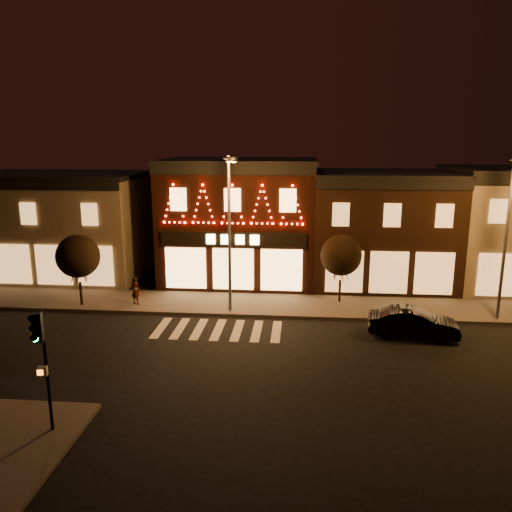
# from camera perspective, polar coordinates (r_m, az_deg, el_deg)

# --- Properties ---
(ground) EXTENTS (120.00, 120.00, 0.00)m
(ground) POSITION_cam_1_polar(r_m,az_deg,el_deg) (22.56, -6.00, -12.00)
(ground) COLOR black
(ground) RESTS_ON ground
(sidewalk_far) EXTENTS (44.00, 4.00, 0.15)m
(sidewalk_far) POSITION_cam_1_polar(r_m,az_deg,el_deg) (29.66, 0.78, -5.55)
(sidewalk_far) COLOR #47423D
(sidewalk_far) RESTS_ON ground
(building_left) EXTENTS (12.20, 8.28, 7.30)m
(building_left) POSITION_cam_1_polar(r_m,az_deg,el_deg) (38.54, -21.34, 3.38)
(building_left) COLOR #7E6E59
(building_left) RESTS_ON ground
(building_pulp) EXTENTS (10.20, 8.34, 8.30)m
(building_pulp) POSITION_cam_1_polar(r_m,az_deg,el_deg) (34.68, -1.75, 4.13)
(building_pulp) COLOR black
(building_pulp) RESTS_ON ground
(building_right_a) EXTENTS (9.20, 8.28, 7.50)m
(building_right_a) POSITION_cam_1_polar(r_m,az_deg,el_deg) (34.93, 13.95, 3.14)
(building_right_a) COLOR #331D12
(building_right_a) RESTS_ON ground
(traffic_signal_near) EXTENTS (0.35, 0.44, 4.15)m
(traffic_signal_near) POSITION_cam_1_polar(r_m,az_deg,el_deg) (17.55, -23.17, -9.60)
(traffic_signal_near) COLOR black
(traffic_signal_near) RESTS_ON sidewalk_near
(streetlamp_mid) EXTENTS (0.77, 1.97, 8.59)m
(streetlamp_mid) POSITION_cam_1_polar(r_m,az_deg,el_deg) (27.10, -3.01, 3.81)
(streetlamp_mid) COLOR #59595E
(streetlamp_mid) RESTS_ON sidewalk_far
(streetlamp_right) EXTENTS (0.56, 1.95, 8.51)m
(streetlamp_right) POSITION_cam_1_polar(r_m,az_deg,el_deg) (28.78, 26.73, 2.88)
(streetlamp_right) COLOR #59595E
(streetlamp_right) RESTS_ON sidewalk_far
(tree_left) EXTENTS (2.47, 2.47, 4.14)m
(tree_left) POSITION_cam_1_polar(r_m,az_deg,el_deg) (30.40, -19.55, -0.04)
(tree_left) COLOR black
(tree_left) RESTS_ON sidewalk_far
(tree_right) EXTENTS (2.40, 2.40, 4.01)m
(tree_right) POSITION_cam_1_polar(r_m,az_deg,el_deg) (29.69, 9.63, 0.07)
(tree_right) COLOR black
(tree_right) RESTS_ON sidewalk_far
(dark_sedan) EXTENTS (4.49, 1.97, 1.43)m
(dark_sedan) POSITION_cam_1_polar(r_m,az_deg,el_deg) (26.18, 17.37, -7.25)
(dark_sedan) COLOR black
(dark_sedan) RESTS_ON ground
(pedestrian) EXTENTS (0.71, 0.60, 1.64)m
(pedestrian) POSITION_cam_1_polar(r_m,az_deg,el_deg) (30.12, -13.52, -3.84)
(pedestrian) COLOR gray
(pedestrian) RESTS_ON sidewalk_far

